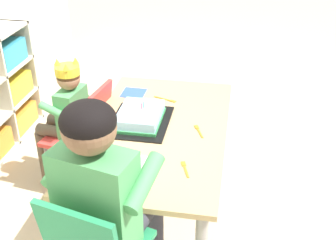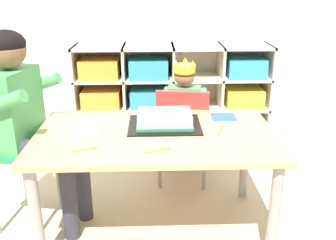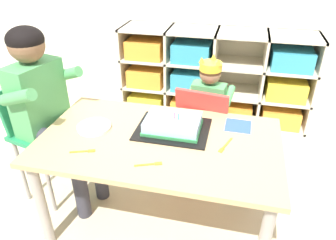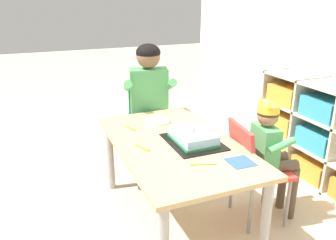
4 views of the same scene
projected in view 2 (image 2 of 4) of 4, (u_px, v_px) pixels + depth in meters
The scene contains 13 objects.
ground at pixel (157, 226), 2.14m from camera, with size 16.00×16.00×0.00m, color beige.
storage_cubby_shelf at pixel (170, 96), 3.27m from camera, with size 1.65×0.38×0.81m.
activity_table at pixel (156, 146), 1.96m from camera, with size 1.24×0.72×0.58m.
classroom_chair_blue at pixel (183, 128), 2.45m from camera, with size 0.40×0.39×0.69m.
child_with_crown at pixel (185, 105), 2.51m from camera, with size 0.32×0.32×0.85m.
classroom_chair_adult_side at pixel (13, 145), 2.03m from camera, with size 0.38×0.41×0.75m.
adult_helper_seated at pixel (27, 110), 1.94m from camera, with size 0.47×0.45×1.09m.
birthday_cake_on_tray at pixel (165, 120), 2.02m from camera, with size 0.39×0.31×0.11m.
paper_plate_stack at pixel (84, 131), 1.94m from camera, with size 0.18×0.18×0.02m, color white.
paper_napkin_square at pixel (224, 117), 2.16m from camera, with size 0.14×0.14×0.00m, color #3356B7.
fork_near_cake_tray at pixel (220, 131), 1.96m from camera, with size 0.06×0.14×0.00m.
fork_at_table_front_edge at pixel (86, 149), 1.74m from camera, with size 0.12×0.06×0.00m.
fork_scattered_mid_table at pixel (159, 150), 1.73m from camera, with size 0.13×0.06×0.00m.
Camera 2 is at (-0.00, -1.79, 1.32)m, focal length 40.02 mm.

